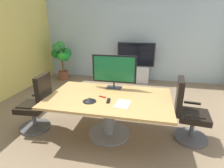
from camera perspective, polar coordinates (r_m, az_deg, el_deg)
ground_plane at (r=3.54m, az=-0.37°, el=-14.56°), size 7.76×7.76×0.00m
wall_back_glass_partition at (r=6.30m, az=6.48°, el=14.51°), size 6.16×0.10×2.90m
conference_table at (r=3.18m, az=-0.95°, el=-6.89°), size 2.09×1.27×0.74m
office_chair_left at (r=3.65m, az=-22.51°, el=-6.82°), size 0.61×0.59×1.09m
office_chair_right at (r=3.37m, az=22.77°, el=-9.07°), size 0.61×0.59×1.09m
tv_monitor at (r=3.42m, az=0.69°, el=4.47°), size 0.84×0.18×0.64m
wall_display_unit at (r=6.10m, az=7.35°, el=4.71°), size 1.20×0.36×1.31m
potted_plant at (r=6.48m, az=-15.61°, el=8.55°), size 0.68×0.70×1.32m
conference_phone at (r=2.95m, az=-7.13°, el=-4.95°), size 0.22×0.22×0.07m
remote_control at (r=2.95m, az=-1.14°, el=-5.27°), size 0.07×0.17×0.02m
whiteboard_marker at (r=3.09m, az=-3.00°, el=-4.06°), size 0.13×0.06×0.02m
paper_notepad at (r=2.86m, az=3.40°, el=-6.29°), size 0.24×0.32×0.01m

